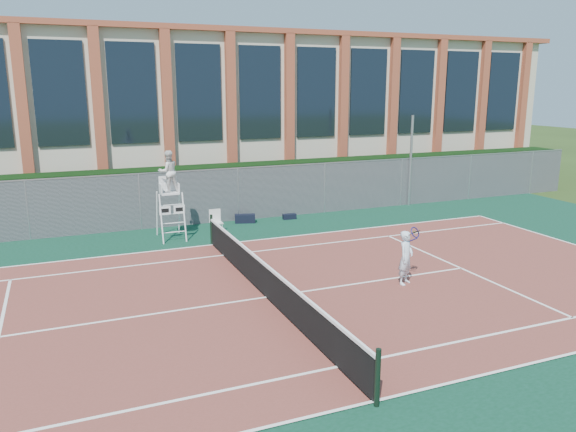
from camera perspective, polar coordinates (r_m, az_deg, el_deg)
name	(u,v)px	position (r m, az deg, el deg)	size (l,w,h in m)	color
ground	(266,298)	(15.10, -2.20, -8.35)	(120.00, 120.00, 0.00)	#233814
apron	(254,286)	(15.98, -3.45, -7.11)	(36.00, 20.00, 0.01)	#0B321E
tennis_court	(266,298)	(15.09, -2.20, -8.28)	(23.77, 10.97, 0.02)	brown
tennis_net	(266,279)	(14.91, -2.22, -6.43)	(0.10, 11.30, 1.10)	black
fence	(191,198)	(22.96, -9.86, 1.78)	(40.00, 0.06, 2.20)	#595E60
hedge	(184,193)	(24.11, -10.49, 2.29)	(40.00, 1.40, 2.20)	black
building	(150,112)	(31.56, -13.82, 10.20)	(45.00, 10.60, 8.22)	beige
steel_pole	(411,161)	(26.90, 12.35, 5.48)	(0.12, 0.12, 4.22)	#9EA0A5
umpire_chair	(168,174)	(20.81, -12.06, 4.19)	(0.92, 1.41, 3.30)	white
plastic_chair	(216,220)	(21.43, -7.36, -0.38)	(0.45, 0.45, 0.95)	silver
sports_bag_near	(245,218)	(23.20, -4.40, -0.25)	(0.83, 0.33, 0.35)	black
sports_bag_far	(289,216)	(23.78, 0.14, -0.05)	(0.56, 0.24, 0.22)	black
tennis_player	(406,257)	(16.18, 11.90, -4.13)	(0.94, 0.72, 1.57)	#CFE7F9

